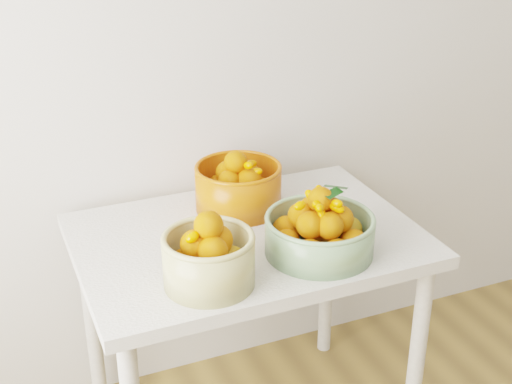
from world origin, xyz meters
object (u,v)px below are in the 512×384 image
Objects in this scene: bowl_green at (320,231)px; bowl_orange at (238,186)px; table at (248,262)px; bowl_cream at (209,258)px.

bowl_orange is (-0.11, 0.35, 0.01)m from bowl_green.
bowl_green is (0.15, -0.18, 0.16)m from table.
bowl_green is at bearing 6.01° from bowl_cream.
table is 3.49× the size of bowl_orange.
table is 3.24× the size of bowl_cream.
bowl_orange is at bearing 107.03° from bowl_green.
bowl_cream is 0.34m from bowl_green.
bowl_cream is 1.08× the size of bowl_orange.
bowl_cream is 0.45m from bowl_orange.
bowl_orange is at bearing 77.23° from table.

